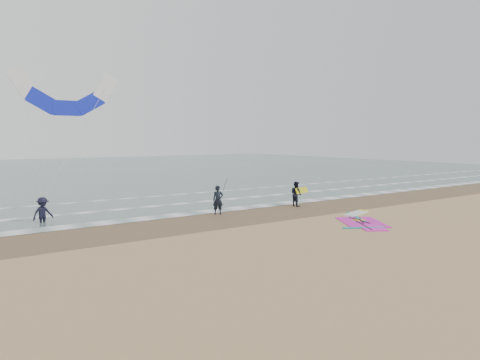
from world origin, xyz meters
TOP-DOWN VIEW (x-y plane):
  - ground at (0.00, 0.00)m, footprint 120.00×120.00m
  - sea_water at (0.00, 48.00)m, footprint 120.00×80.00m
  - wet_sand_band at (0.00, 6.00)m, footprint 120.00×5.00m
  - foam_waterline at (0.00, 10.44)m, footprint 120.00×9.15m
  - windsurf_rig at (3.53, 1.27)m, footprint 4.95×4.69m
  - person_standing at (-2.03, 7.15)m, footprint 0.73×0.61m
  - person_walking at (3.79, 6.90)m, footprint 0.62×0.80m
  - person_wading at (-10.99, 10.14)m, footprint 1.26×0.99m
  - held_pole at (-1.73, 7.15)m, footprint 0.17×0.86m
  - carried_kiteboard at (4.19, 6.80)m, footprint 1.30×0.51m
  - surf_kite at (-8.82, 13.70)m, footprint 6.44×3.64m

SIDE VIEW (x-z plane):
  - ground at x=0.00m, z-range 0.00..0.00m
  - wet_sand_band at x=0.00m, z-range 0.00..0.01m
  - sea_water at x=0.00m, z-range 0.00..0.02m
  - foam_waterline at x=0.00m, z-range 0.02..0.04m
  - windsurf_rig at x=3.53m, z-range -0.03..0.09m
  - person_walking at x=3.79m, z-range 0.00..1.64m
  - person_standing at x=-2.03m, z-range 0.00..1.70m
  - person_wading at x=-10.99m, z-range 0.00..1.72m
  - carried_kiteboard at x=4.19m, z-range 0.84..1.24m
  - held_pole at x=-1.73m, z-range 0.34..2.16m
  - surf_kite at x=-8.82m, z-range 3.23..10.72m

